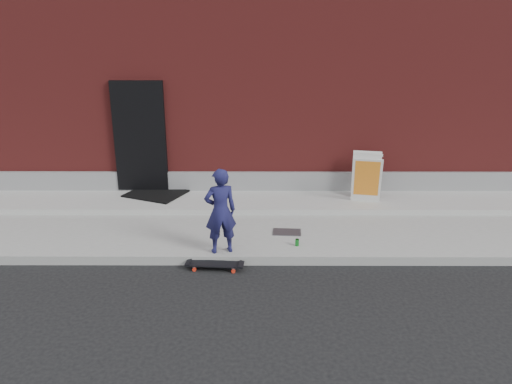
{
  "coord_description": "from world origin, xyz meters",
  "views": [
    {
      "loc": [
        -0.2,
        -7.0,
        3.59
      ],
      "look_at": [
        -0.23,
        0.8,
        0.94
      ],
      "focal_mm": 35.0,
      "sensor_mm": 36.0,
      "label": 1
    }
  ],
  "objects_px": {
    "child": "(220,211)",
    "pizza_sign": "(366,177)",
    "skateboard": "(215,264)",
    "soda_can": "(297,242)"
  },
  "relations": [
    {
      "from": "child",
      "to": "pizza_sign",
      "type": "distance_m",
      "value": 3.48
    },
    {
      "from": "child",
      "to": "skateboard",
      "type": "bearing_deg",
      "value": 59.69
    },
    {
      "from": "skateboard",
      "to": "pizza_sign",
      "type": "distance_m",
      "value": 3.81
    },
    {
      "from": "pizza_sign",
      "to": "soda_can",
      "type": "relative_size",
      "value": 8.16
    },
    {
      "from": "child",
      "to": "skateboard",
      "type": "relative_size",
      "value": 1.55
    },
    {
      "from": "pizza_sign",
      "to": "child",
      "type": "bearing_deg",
      "value": -141.31
    },
    {
      "from": "child",
      "to": "pizza_sign",
      "type": "height_order",
      "value": "child"
    },
    {
      "from": "pizza_sign",
      "to": "skateboard",
      "type": "bearing_deg",
      "value": -138.29
    },
    {
      "from": "soda_can",
      "to": "skateboard",
      "type": "bearing_deg",
      "value": -157.67
    },
    {
      "from": "skateboard",
      "to": "soda_can",
      "type": "xyz_separation_m",
      "value": [
        1.3,
        0.53,
        0.13
      ]
    }
  ]
}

